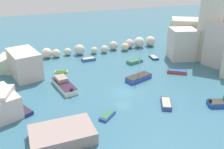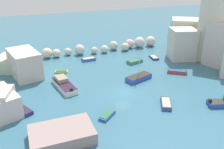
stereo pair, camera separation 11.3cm
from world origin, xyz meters
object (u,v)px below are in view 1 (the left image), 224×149
object	(u,v)px
moored_boat_4	(88,59)
moored_boat_9	(177,72)
moored_boat_3	(61,71)
moored_boat_5	(166,103)
moored_boat_0	(139,78)
moored_boat_2	(135,61)
moored_boat_10	(24,111)
channel_buoy	(93,59)
moored_boat_11	(154,57)
moored_boat_6	(107,115)
stone_dock	(62,134)
moored_boat_7	(34,64)
moored_boat_1	(64,84)

from	to	relation	value
moored_boat_4	moored_boat_9	distance (m)	19.35
moored_boat_3	moored_boat_5	xyz separation A→B (m)	(12.57, -18.05, 0.09)
moored_boat_3	moored_boat_0	bearing A→B (deg)	-14.90
moored_boat_2	moored_boat_3	world-z (taller)	moored_boat_2
moored_boat_0	moored_boat_10	world-z (taller)	moored_boat_0
moored_boat_4	moored_boat_5	world-z (taller)	moored_boat_4
moored_boat_3	moored_boat_10	xyz separation A→B (m)	(-7.55, -12.66, 0.06)
channel_buoy	moored_boat_3	distance (m)	8.81
moored_boat_3	moored_boat_9	size ratio (longest dim) A/B	0.71
moored_boat_9	moored_boat_10	distance (m)	29.00
moored_boat_4	moored_boat_11	bearing A→B (deg)	162.62
moored_boat_0	moored_boat_6	bearing A→B (deg)	-154.02
moored_boat_10	stone_dock	bearing A→B (deg)	179.09
moored_boat_2	moored_boat_5	bearing A→B (deg)	-114.43
moored_boat_5	moored_boat_7	size ratio (longest dim) A/B	0.85
moored_boat_0	moored_boat_5	world-z (taller)	moored_boat_0
moored_boat_1	moored_boat_7	world-z (taller)	moored_boat_1
channel_buoy	moored_boat_5	bearing A→B (deg)	-77.71
stone_dock	moored_boat_7	bearing A→B (deg)	92.51
moored_boat_1	moored_boat_9	world-z (taller)	moored_boat_1
moored_boat_6	moored_boat_9	xyz separation A→B (m)	(17.90, 9.47, 0.10)
stone_dock	moored_boat_2	distance (m)	27.97
moored_boat_9	moored_boat_0	bearing A→B (deg)	-145.20
moored_boat_0	moored_boat_10	xyz separation A→B (m)	(-20.27, -4.20, -0.19)
moored_boat_7	moored_boat_9	distance (m)	29.60
moored_boat_0	moored_boat_2	size ratio (longest dim) A/B	1.66
channel_buoy	moored_boat_2	bearing A→B (deg)	-29.71
moored_boat_3	moored_boat_10	distance (m)	14.74
moored_boat_3	moored_boat_1	bearing A→B (deg)	-77.66
stone_dock	channel_buoy	xyz separation A→B (m)	(11.21, 24.85, -0.47)
moored_boat_0	moored_boat_3	world-z (taller)	moored_boat_0
moored_boat_3	moored_boat_7	distance (m)	7.72
moored_boat_3	moored_boat_5	world-z (taller)	moored_boat_5
stone_dock	moored_boat_2	xyz separation A→B (m)	(19.32, 20.22, -0.44)
moored_boat_10	moored_boat_0	bearing A→B (deg)	-106.29
moored_boat_4	moored_boat_9	world-z (taller)	moored_boat_9
stone_dock	moored_boat_11	bearing A→B (deg)	40.84
stone_dock	moored_boat_5	size ratio (longest dim) A/B	2.00
moored_boat_7	moored_boat_11	distance (m)	26.36
moored_boat_11	moored_boat_3	bearing A→B (deg)	98.43
moored_boat_2	moored_boat_4	world-z (taller)	moored_boat_2
moored_boat_10	moored_boat_11	size ratio (longest dim) A/B	1.07
moored_boat_10	moored_boat_1	bearing A→B (deg)	-77.01
stone_dock	moored_boat_2	world-z (taller)	stone_dock
stone_dock	moored_boat_7	xyz separation A→B (m)	(-1.17, 26.72, -0.46)
channel_buoy	moored_boat_9	size ratio (longest dim) A/B	0.16
stone_dock	moored_boat_4	xyz separation A→B (m)	(10.34, 25.25, -0.47)
moored_boat_2	moored_boat_6	world-z (taller)	moored_boat_2
stone_dock	moored_boat_1	bearing A→B (deg)	78.76
moored_boat_0	moored_boat_11	size ratio (longest dim) A/B	2.12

